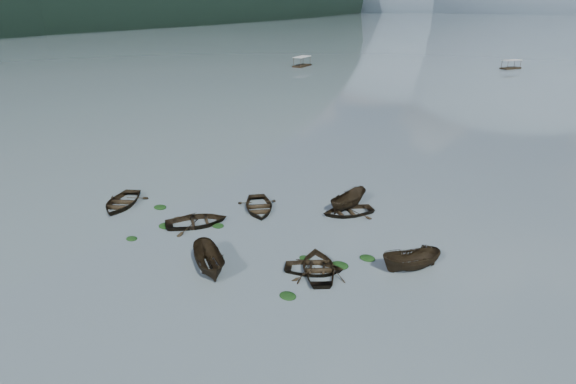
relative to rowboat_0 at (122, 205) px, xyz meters
The scene contains 23 objects.
ground_plane 14.51m from the rowboat_0, 24.47° to the right, with size 2400.00×2400.00×0.00m, color slate.
left_ridge_far 526.72m from the rowboat_0, 152.40° to the left, with size 560.00×1400.00×380.00m, color black.
haze_mtn_a 927.43m from the rowboat_0, 105.43° to the left, with size 520.00×520.00×280.00m, color #475666.
haze_mtn_b 895.21m from the rowboat_0, 93.00° to the left, with size 520.00×520.00×340.00m, color #475666.
rowboat_0 is the anchor object (origin of this frame).
rowboat_1 8.05m from the rowboat_0, ahead, with size 3.43×4.81×1.00m, color black.
rowboat_2 13.74m from the rowboat_0, 16.31° to the right, with size 1.72×4.56×1.76m, color black.
rowboat_3 19.30m from the rowboat_0, ahead, with size 3.19×4.47×0.93m, color black.
rowboat_4 19.10m from the rowboat_0, ahead, with size 2.75×3.86×0.80m, color black.
rowboat_5 24.61m from the rowboat_0, ahead, with size 1.58×4.21×1.62m, color black.
rowboat_6 11.95m from the rowboat_0, 26.94° to the left, with size 3.44×4.82×1.00m, color black.
rowboat_7 19.42m from the rowboat_0, 26.29° to the left, with size 3.12×4.37×0.90m, color black.
rowboat_8 19.50m from the rowboat_0, 29.79° to the left, with size 1.60×4.24×1.64m, color black.
weed_clump_0 6.26m from the rowboat_0, ahead, with size 1.24×1.01×0.27m, color black.
weed_clump_1 6.56m from the rowboat_0, 33.85° to the right, with size 0.90×0.72×0.20m, color black.
weed_clump_2 19.38m from the rowboat_0, 10.89° to the right, with size 1.07×0.86×0.23m, color black.
weed_clump_3 17.78m from the rowboat_0, ahead, with size 0.77×0.65×0.17m, color black.
weed_clump_4 20.29m from the rowboat_0, ahead, with size 1.20×0.95×0.25m, color black.
weed_clump_5 3.49m from the rowboat_0, 23.10° to the left, with size 1.16×0.93×0.24m, color black.
weed_clump_6 9.71m from the rowboat_0, ahead, with size 1.00×0.83×0.21m, color black.
weed_clump_7 21.69m from the rowboat_0, ahead, with size 1.09×0.87×0.24m, color black.
pontoon_left 90.66m from the rowboat_0, 109.64° to the left, with size 2.66×6.39×2.45m, color black, non-canonical shape.
pontoon_centre 111.05m from the rowboat_0, 80.67° to the left, with size 2.29×5.49×2.11m, color black, non-canonical shape.
Camera 1 is at (17.35, -16.66, 16.34)m, focal length 28.00 mm.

